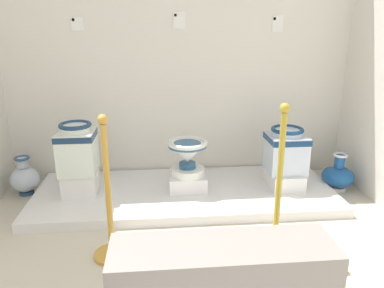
{
  "coord_description": "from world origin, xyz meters",
  "views": [
    {
      "loc": [
        1.45,
        -0.72,
        1.51
      ],
      "look_at": [
        1.74,
        2.39,
        0.51
      ],
      "focal_mm": 34.84,
      "sensor_mm": 36.0,
      "label": 1
    }
  ],
  "objects_px": {
    "antique_toilet_rightmost": "(286,149)",
    "antique_toilet_leftmost": "(187,154)",
    "plinth_block_leftmost": "(187,182)",
    "info_placard_third": "(277,24)",
    "decorative_vase_corner": "(338,176)",
    "stanchion_post_near_right": "(277,207)",
    "antique_toilet_broad_patterned": "(77,147)",
    "decorative_vase_companion": "(25,178)",
    "info_placard_second": "(179,20)",
    "stanchion_post_near_left": "(110,217)",
    "plinth_block_broad_patterned": "(81,183)",
    "plinth_block_rightmost": "(284,178)",
    "info_placard_first": "(77,24)",
    "museum_bench": "(222,277)"
  },
  "relations": [
    {
      "from": "antique_toilet_broad_patterned",
      "to": "stanchion_post_near_left",
      "type": "distance_m",
      "value": 0.97
    },
    {
      "from": "plinth_block_leftmost",
      "to": "stanchion_post_near_left",
      "type": "distance_m",
      "value": 1.06
    },
    {
      "from": "antique_toilet_rightmost",
      "to": "plinth_block_leftmost",
      "type": "bearing_deg",
      "value": -179.9
    },
    {
      "from": "antique_toilet_leftmost",
      "to": "info_placard_third",
      "type": "bearing_deg",
      "value": 30.15
    },
    {
      "from": "decorative_vase_companion",
      "to": "stanchion_post_near_right",
      "type": "height_order",
      "value": "stanchion_post_near_right"
    },
    {
      "from": "decorative_vase_corner",
      "to": "stanchion_post_near_right",
      "type": "relative_size",
      "value": 0.34
    },
    {
      "from": "antique_toilet_broad_patterned",
      "to": "info_placard_first",
      "type": "xyz_separation_m",
      "value": [
        -0.01,
        0.53,
        1.01
      ]
    },
    {
      "from": "antique_toilet_rightmost",
      "to": "decorative_vase_companion",
      "type": "distance_m",
      "value": 2.43
    },
    {
      "from": "museum_bench",
      "to": "info_placard_second",
      "type": "bearing_deg",
      "value": 93.02
    },
    {
      "from": "antique_toilet_broad_patterned",
      "to": "decorative_vase_companion",
      "type": "distance_m",
      "value": 0.69
    },
    {
      "from": "decorative_vase_companion",
      "to": "stanchion_post_near_right",
      "type": "distance_m",
      "value": 2.33
    },
    {
      "from": "plinth_block_rightmost",
      "to": "decorative_vase_companion",
      "type": "distance_m",
      "value": 2.41
    },
    {
      "from": "antique_toilet_leftmost",
      "to": "stanchion_post_near_left",
      "type": "distance_m",
      "value": 1.06
    },
    {
      "from": "plinth_block_broad_patterned",
      "to": "stanchion_post_near_right",
      "type": "xyz_separation_m",
      "value": [
        1.48,
        -0.92,
        0.16
      ]
    },
    {
      "from": "info_placard_second",
      "to": "stanchion_post_near_left",
      "type": "distance_m",
      "value": 1.97
    },
    {
      "from": "plinth_block_broad_patterned",
      "to": "plinth_block_leftmost",
      "type": "bearing_deg",
      "value": 0.07
    },
    {
      "from": "antique_toilet_leftmost",
      "to": "plinth_block_rightmost",
      "type": "bearing_deg",
      "value": 0.1
    },
    {
      "from": "info_placard_third",
      "to": "decorative_vase_companion",
      "type": "xyz_separation_m",
      "value": [
        -2.41,
        -0.32,
        -1.37
      ]
    },
    {
      "from": "info_placard_first",
      "to": "info_placard_second",
      "type": "bearing_deg",
      "value": 0.0
    },
    {
      "from": "info_placard_second",
      "to": "stanchion_post_near_right",
      "type": "xyz_separation_m",
      "value": [
        0.56,
        -1.45,
        -1.22
      ]
    },
    {
      "from": "decorative_vase_companion",
      "to": "stanchion_post_near_left",
      "type": "height_order",
      "value": "stanchion_post_near_left"
    },
    {
      "from": "antique_toilet_leftmost",
      "to": "museum_bench",
      "type": "distance_m",
      "value": 1.45
    },
    {
      "from": "decorative_vase_corner",
      "to": "plinth_block_broad_patterned",
      "type": "bearing_deg",
      "value": -178.79
    },
    {
      "from": "plinth_block_broad_patterned",
      "to": "info_placard_third",
      "type": "relative_size",
      "value": 1.91
    },
    {
      "from": "antique_toilet_rightmost",
      "to": "stanchion_post_near_left",
      "type": "distance_m",
      "value": 1.73
    },
    {
      "from": "plinth_block_leftmost",
      "to": "antique_toilet_rightmost",
      "type": "relative_size",
      "value": 0.81
    },
    {
      "from": "info_placard_second",
      "to": "museum_bench",
      "type": "height_order",
      "value": "info_placard_second"
    },
    {
      "from": "plinth_block_rightmost",
      "to": "info_placard_first",
      "type": "height_order",
      "value": "info_placard_first"
    },
    {
      "from": "plinth_block_rightmost",
      "to": "info_placard_second",
      "type": "bearing_deg",
      "value": 150.37
    },
    {
      "from": "antique_toilet_leftmost",
      "to": "info_placard_third",
      "type": "relative_size",
      "value": 2.35
    },
    {
      "from": "plinth_block_broad_patterned",
      "to": "stanchion_post_near_right",
      "type": "relative_size",
      "value": 0.28
    },
    {
      "from": "antique_toilet_broad_patterned",
      "to": "antique_toilet_rightmost",
      "type": "relative_size",
      "value": 1.07
    },
    {
      "from": "antique_toilet_rightmost",
      "to": "museum_bench",
      "type": "bearing_deg",
      "value": -120.03
    },
    {
      "from": "stanchion_post_near_right",
      "to": "plinth_block_rightmost",
      "type": "bearing_deg",
      "value": 68.28
    },
    {
      "from": "decorative_vase_companion",
      "to": "museum_bench",
      "type": "xyz_separation_m",
      "value": [
        1.58,
        -1.64,
        0.04
      ]
    },
    {
      "from": "antique_toilet_leftmost",
      "to": "info_placard_second",
      "type": "xyz_separation_m",
      "value": [
        -0.03,
        0.53,
        1.14
      ]
    },
    {
      "from": "antique_toilet_rightmost",
      "to": "info_placard_first",
      "type": "bearing_deg",
      "value": 164.15
    },
    {
      "from": "decorative_vase_corner",
      "to": "stanchion_post_near_left",
      "type": "height_order",
      "value": "stanchion_post_near_left"
    },
    {
      "from": "plinth_block_leftmost",
      "to": "info_placard_third",
      "type": "bearing_deg",
      "value": 30.15
    },
    {
      "from": "info_placard_second",
      "to": "stanchion_post_near_right",
      "type": "distance_m",
      "value": 1.98
    },
    {
      "from": "plinth_block_leftmost",
      "to": "info_placard_second",
      "type": "bearing_deg",
      "value": 93.12
    },
    {
      "from": "info_placard_first",
      "to": "decorative_vase_companion",
      "type": "height_order",
      "value": "info_placard_first"
    },
    {
      "from": "info_placard_third",
      "to": "stanchion_post_near_left",
      "type": "bearing_deg",
      "value": -136.93
    },
    {
      "from": "antique_toilet_broad_patterned",
      "to": "stanchion_post_near_right",
      "type": "xyz_separation_m",
      "value": [
        1.48,
        -0.92,
        -0.18
      ]
    },
    {
      "from": "stanchion_post_near_left",
      "to": "info_placard_first",
      "type": "bearing_deg",
      "value": 104.91
    },
    {
      "from": "decorative_vase_corner",
      "to": "stanchion_post_near_left",
      "type": "relative_size",
      "value": 0.36
    },
    {
      "from": "info_placard_second",
      "to": "decorative_vase_companion",
      "type": "distance_m",
      "value": 2.06
    },
    {
      "from": "antique_toilet_broad_patterned",
      "to": "info_placard_second",
      "type": "height_order",
      "value": "info_placard_second"
    },
    {
      "from": "antique_toilet_rightmost",
      "to": "antique_toilet_leftmost",
      "type": "bearing_deg",
      "value": -179.9
    },
    {
      "from": "antique_toilet_rightmost",
      "to": "stanchion_post_near_left",
      "type": "xyz_separation_m",
      "value": [
        -1.49,
        -0.87,
        -0.14
      ]
    }
  ]
}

